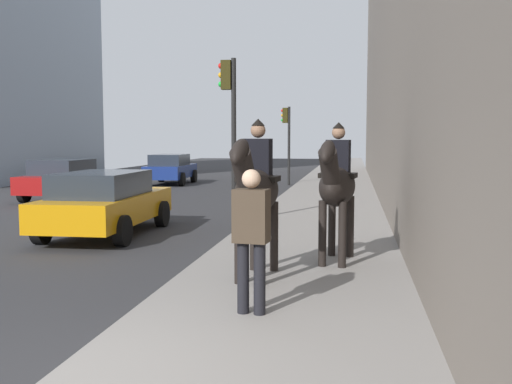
{
  "coord_description": "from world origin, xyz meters",
  "views": [
    {
      "loc": [
        -4.33,
        -2.61,
        2.17
      ],
      "look_at": [
        4.0,
        -1.22,
        1.4
      ],
      "focal_mm": 41.04,
      "sensor_mm": 36.0,
      "label": 1
    }
  ],
  "objects_px": {
    "car_near_lane": "(171,168)",
    "car_far_lane": "(66,179)",
    "traffic_light_near_curb": "(230,115)",
    "mounted_horse_near": "(256,189)",
    "traffic_light_far_curb": "(287,133)",
    "pedestrian_greeting": "(251,231)",
    "mounted_horse_far": "(337,184)",
    "car_mid_lane": "(105,202)"
  },
  "relations": [
    {
      "from": "traffic_light_near_curb",
      "to": "mounted_horse_far",
      "type": "bearing_deg",
      "value": -147.99
    },
    {
      "from": "pedestrian_greeting",
      "to": "traffic_light_far_curb",
      "type": "distance_m",
      "value": 20.82
    },
    {
      "from": "traffic_light_near_curb",
      "to": "mounted_horse_near",
      "type": "bearing_deg",
      "value": -164.42
    },
    {
      "from": "car_far_lane",
      "to": "pedestrian_greeting",
      "type": "bearing_deg",
      "value": -144.9
    },
    {
      "from": "pedestrian_greeting",
      "to": "car_mid_lane",
      "type": "bearing_deg",
      "value": 43.76
    },
    {
      "from": "pedestrian_greeting",
      "to": "car_far_lane",
      "type": "relative_size",
      "value": 0.41
    },
    {
      "from": "car_far_lane",
      "to": "traffic_light_near_curb",
      "type": "relative_size",
      "value": 1.01
    },
    {
      "from": "mounted_horse_far",
      "to": "car_near_lane",
      "type": "xyz_separation_m",
      "value": [
        17.27,
        8.38,
        -0.66
      ]
    },
    {
      "from": "mounted_horse_far",
      "to": "traffic_light_far_curb",
      "type": "xyz_separation_m",
      "value": [
        17.61,
        2.81,
        1.04
      ]
    },
    {
      "from": "car_far_lane",
      "to": "traffic_light_far_curb",
      "type": "bearing_deg",
      "value": -41.99
    },
    {
      "from": "car_near_lane",
      "to": "traffic_light_near_curb",
      "type": "height_order",
      "value": "traffic_light_near_curb"
    },
    {
      "from": "car_near_lane",
      "to": "traffic_light_near_curb",
      "type": "relative_size",
      "value": 0.97
    },
    {
      "from": "mounted_horse_far",
      "to": "traffic_light_far_curb",
      "type": "bearing_deg",
      "value": -163.33
    },
    {
      "from": "mounted_horse_far",
      "to": "car_far_lane",
      "type": "distance_m",
      "value": 13.92
    },
    {
      "from": "pedestrian_greeting",
      "to": "traffic_light_far_curb",
      "type": "bearing_deg",
      "value": 11.89
    },
    {
      "from": "mounted_horse_near",
      "to": "car_far_lane",
      "type": "bearing_deg",
      "value": -137.54
    },
    {
      "from": "car_far_lane",
      "to": "car_near_lane",
      "type": "bearing_deg",
      "value": -11.29
    },
    {
      "from": "car_near_lane",
      "to": "car_far_lane",
      "type": "relative_size",
      "value": 0.96
    },
    {
      "from": "mounted_horse_near",
      "to": "traffic_light_far_curb",
      "type": "relative_size",
      "value": 0.64
    },
    {
      "from": "car_mid_lane",
      "to": "traffic_light_far_curb",
      "type": "relative_size",
      "value": 1.2
    },
    {
      "from": "mounted_horse_near",
      "to": "car_near_lane",
      "type": "distance_m",
      "value": 19.96
    },
    {
      "from": "mounted_horse_near",
      "to": "mounted_horse_far",
      "type": "bearing_deg",
      "value": 143.57
    },
    {
      "from": "car_near_lane",
      "to": "car_far_lane",
      "type": "xyz_separation_m",
      "value": [
        -7.5,
        1.51,
        -0.01
      ]
    },
    {
      "from": "mounted_horse_near",
      "to": "pedestrian_greeting",
      "type": "height_order",
      "value": "mounted_horse_near"
    },
    {
      "from": "car_mid_lane",
      "to": "traffic_light_near_curb",
      "type": "xyz_separation_m",
      "value": [
        1.68,
        -2.52,
        1.98
      ]
    },
    {
      "from": "mounted_horse_far",
      "to": "car_far_lane",
      "type": "relative_size",
      "value": 0.56
    },
    {
      "from": "pedestrian_greeting",
      "to": "mounted_horse_far",
      "type": "bearing_deg",
      "value": -9.61
    },
    {
      "from": "mounted_horse_far",
      "to": "car_near_lane",
      "type": "bearing_deg",
      "value": -146.5
    },
    {
      "from": "car_far_lane",
      "to": "traffic_light_far_curb",
      "type": "height_order",
      "value": "traffic_light_far_curb"
    },
    {
      "from": "traffic_light_far_curb",
      "to": "traffic_light_near_curb",
      "type": "bearing_deg",
      "value": -179.54
    },
    {
      "from": "mounted_horse_near",
      "to": "traffic_light_far_curb",
      "type": "height_order",
      "value": "traffic_light_far_curb"
    },
    {
      "from": "mounted_horse_far",
      "to": "traffic_light_near_curb",
      "type": "distance_m",
      "value": 5.26
    },
    {
      "from": "mounted_horse_far",
      "to": "car_mid_lane",
      "type": "bearing_deg",
      "value": -109.23
    },
    {
      "from": "car_near_lane",
      "to": "mounted_horse_far",
      "type": "bearing_deg",
      "value": -156.59
    },
    {
      "from": "car_near_lane",
      "to": "traffic_light_far_curb",
      "type": "bearing_deg",
      "value": -88.94
    },
    {
      "from": "car_near_lane",
      "to": "mounted_horse_near",
      "type": "bearing_deg",
      "value": -161.16
    },
    {
      "from": "car_mid_lane",
      "to": "traffic_light_near_curb",
      "type": "height_order",
      "value": "traffic_light_near_curb"
    },
    {
      "from": "mounted_horse_far",
      "to": "car_near_lane",
      "type": "relative_size",
      "value": 0.58
    },
    {
      "from": "mounted_horse_far",
      "to": "car_near_lane",
      "type": "distance_m",
      "value": 19.21
    },
    {
      "from": "mounted_horse_far",
      "to": "car_mid_lane",
      "type": "distance_m",
      "value": 5.89
    },
    {
      "from": "mounted_horse_near",
      "to": "traffic_light_far_curb",
      "type": "xyz_separation_m",
      "value": [
        18.93,
        1.68,
        1.03
      ]
    },
    {
      "from": "car_mid_lane",
      "to": "pedestrian_greeting",
      "type": "bearing_deg",
      "value": -144.33
    }
  ]
}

